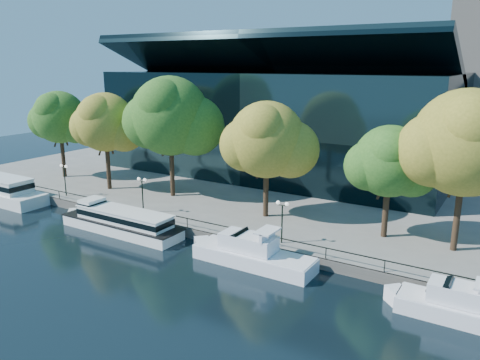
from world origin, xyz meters
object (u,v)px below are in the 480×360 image
Objects in this scene: tree_0 at (60,118)px; cruiser_near at (249,252)px; large_vessel at (0,190)px; tour_boat at (118,220)px; tree_1 at (106,124)px; tree_4 at (391,163)px; cruiser_far at (459,306)px; lamp_2 at (282,212)px; tree_5 at (468,145)px; tree_3 at (268,142)px; tree_2 at (171,118)px; lamp_1 at (142,187)px; lamp_0 at (64,173)px.

cruiser_near is at bearing -15.53° from tree_0.
large_vessel reaches higher than tour_boat.
tree_1 is (10.39, 8.97, 8.28)m from large_vessel.
tree_0 reaches higher than tree_4.
large_vessel is 1.49× the size of cruiser_far.
tree_4 reaches higher than lamp_2.
tree_5 reaches higher than tree_1.
lamp_2 reaches higher than cruiser_near.
cruiser_near is at bearing -146.43° from tree_5.
tree_5 is (19.02, 0.40, 1.26)m from tree_3.
tour_boat is at bearing -82.18° from tree_2.
lamp_1 is at bearing 172.81° from cruiser_far.
cruiser_far is 14.37m from tree_5.
cruiser_far is at bearing -7.19° from lamp_1.
lamp_0 is at bearing 180.00° from lamp_2.
tree_2 reaches higher than tree_0.
tree_0 is at bearing 162.85° from lamp_1.
large_vessel is 48.05m from tree_4.
tree_1 reaches higher than tree_0.
tree_0 is at bearing 92.48° from large_vessel.
tree_0 is (-37.72, 10.48, 8.49)m from cruiser_near.
tree_4 is at bearing 178.77° from tree_5.
cruiser_far is 0.79× the size of tree_1.
tree_5 is 3.57× the size of lamp_0.
tree_3 is 1.16× the size of tree_4.
tree_0 reaches higher than lamp_2.
large_vessel is 9.31m from lamp_0.
lamp_1 is (13.08, 0.00, 0.00)m from lamp_0.
cruiser_near is at bearing -7.41° from lamp_0.
lamp_1 is (10.88, -5.31, -5.74)m from tree_1.
tour_boat is 1.25× the size of tree_1.
tree_3 is at bearing 109.84° from cruiser_near.
tree_4 is at bearing 2.39° from tree_3.
tree_4 is at bearing 40.16° from lamp_2.
tree_5 reaches higher than large_vessel.
tree_5 is 3.57× the size of lamp_2.
tree_4 is at bearing -0.10° from tree_0.
lamp_1 is at bearing 9.78° from large_vessel.
tree_2 reaches higher than lamp_1.
tree_4 is at bearing 12.48° from large_vessel.
large_vessel is at bearing -167.52° from tree_4.
tree_4 is (-7.91, 10.79, 7.25)m from cruiser_far.
tree_2 is at bearing 178.95° from tree_4.
tree_0 is 3.11× the size of lamp_0.
tree_4 is at bearing 126.25° from cruiser_far.
lamp_0 is at bearing 24.13° from large_vessel.
lamp_0 reaches higher than tour_boat.
tree_0 is 1.00× the size of tree_3.
tree_5 is at bearing 10.89° from large_vessel.
tree_1 is 0.88× the size of tree_5.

